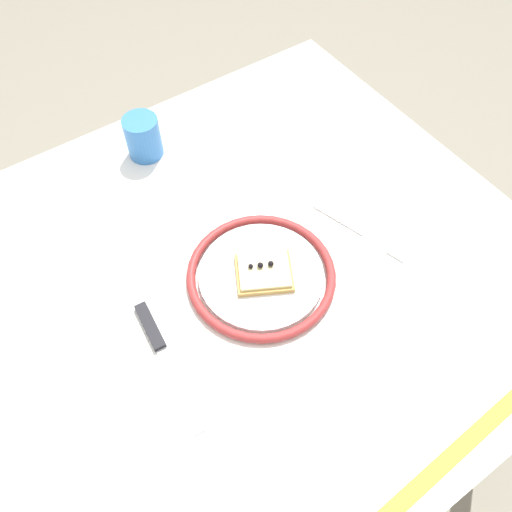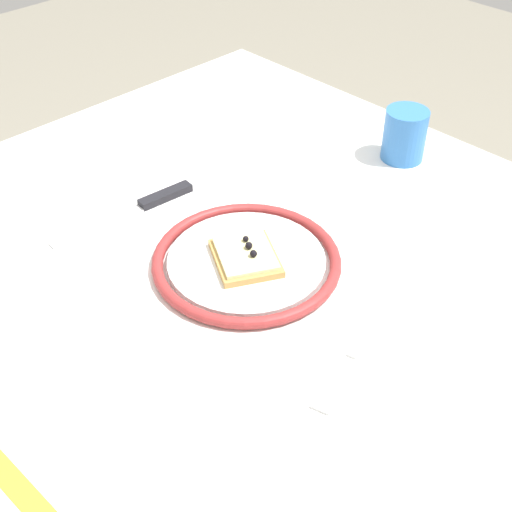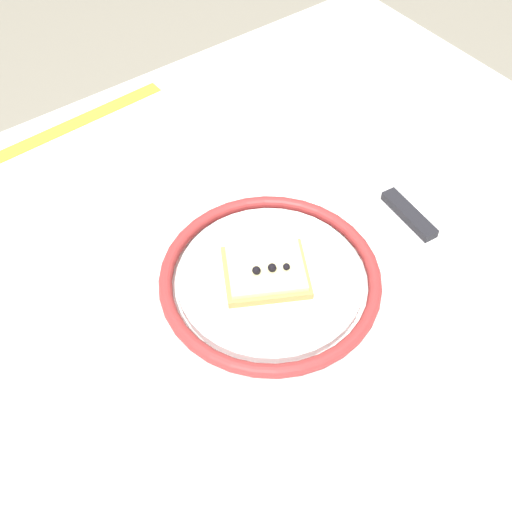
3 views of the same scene
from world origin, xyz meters
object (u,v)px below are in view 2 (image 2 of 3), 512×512
Objects in this scene: plate at (247,261)px; pizza_slice_near at (246,257)px; fork at (353,353)px; knife at (148,203)px; cup at (407,136)px; measuring_tape at (1,469)px; dining_table at (250,294)px.

plate is 2.10× the size of pizza_slice_near.
fork is (-0.21, 0.02, -0.01)m from plate.
plate reaches higher than fork.
pizza_slice_near is 0.21m from knife.
knife is 0.44m from cup.
knife is at bearing -58.01° from measuring_tape.
plate is at bearing -53.08° from pizza_slice_near.
cup is at bearing -86.80° from pizza_slice_near.
cup is at bearing -87.24° from plate.
knife is at bearing 11.86° from dining_table.
dining_table is at bearing -51.77° from plate.
plate is (-0.02, 0.03, 0.09)m from dining_table.
knife is at bearing 1.68° from pizza_slice_near.
cup reaches higher than knife.
knife is 0.48m from measuring_tape.
measuring_tape is (-0.08, 0.79, -0.04)m from cup.
fork is (-0.21, 0.02, -0.02)m from pizza_slice_near.
dining_table is 0.10m from plate.
fork is at bearing -113.86° from measuring_tape.
cup is (-0.00, -0.36, 0.13)m from dining_table.
pizza_slice_near reaches higher than fork.
pizza_slice_near is 0.42× the size of measuring_tape.
knife is (0.19, 0.04, 0.09)m from dining_table.
pizza_slice_near reaches higher than plate.
knife is 1.22× the size of fork.
plate reaches higher than knife.
plate is 2.98× the size of cup.
fork is 0.47m from cup.
measuring_tape is at bearing 68.60° from fork.
dining_table is 0.45m from measuring_tape.
pizza_slice_near is 1.42× the size of cup.
pizza_slice_near is 0.39m from cup.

